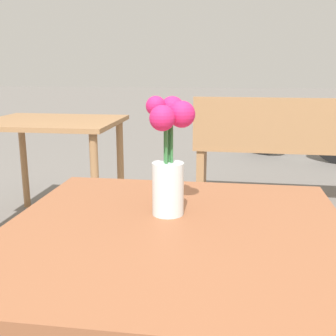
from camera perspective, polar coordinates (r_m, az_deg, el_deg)
table_front at (r=1.07m, az=0.89°, el=-13.04°), size 0.86×0.85×0.70m
flower_vase at (r=1.08m, az=0.13°, el=1.08°), size 0.13×0.13×0.31m
bench_near at (r=3.44m, az=20.34°, el=2.76°), size 2.01×0.42×0.85m
table_back at (r=2.94m, az=-15.32°, el=4.12°), size 0.89×0.73×0.73m
bicycle at (r=5.17m, az=17.53°, el=4.62°), size 1.34×0.74×0.70m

